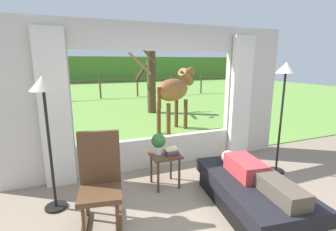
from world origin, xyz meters
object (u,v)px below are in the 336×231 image
object	(u,v)px
rocking_chair	(100,180)
floor_lamp_left	(45,104)
side_table	(165,160)
horse	(174,90)
potted_plant	(158,142)
book_stack	(171,151)
reclining_person	(256,174)
recliner_sofa	(251,194)
pasture_tree	(150,80)
floor_lamp_right	(284,85)

from	to	relation	value
rocking_chair	floor_lamp_left	world-z (taller)	floor_lamp_left
side_table	horse	xyz separation A→B (m)	(1.37, 2.81, 0.73)
potted_plant	horse	world-z (taller)	horse
side_table	horse	world-z (taller)	horse
book_stack	horse	distance (m)	3.19
reclining_person	recliner_sofa	bearing A→B (deg)	97.85
floor_lamp_left	horse	xyz separation A→B (m)	(2.94, 2.84, -0.26)
reclining_person	rocking_chair	xyz separation A→B (m)	(-1.85, 0.50, 0.02)
rocking_chair	side_table	distance (m)	1.18
recliner_sofa	horse	size ratio (longest dim) A/B	1.04
recliner_sofa	pasture_tree	world-z (taller)	pasture_tree
floor_lamp_left	floor_lamp_right	world-z (taller)	floor_lamp_right
potted_plant	side_table	bearing A→B (deg)	-36.87
floor_lamp_left	pasture_tree	xyz separation A→B (m)	(3.08, 5.47, -0.15)
floor_lamp_right	recliner_sofa	bearing A→B (deg)	-147.96
book_stack	horse	xyz separation A→B (m)	(1.28, 2.87, 0.58)
rocking_chair	side_table	bearing A→B (deg)	38.36
potted_plant	recliner_sofa	bearing A→B (deg)	-49.87
potted_plant	floor_lamp_left	distance (m)	1.65
recliner_sofa	rocking_chair	bearing A→B (deg)	174.15
rocking_chair	pasture_tree	world-z (taller)	pasture_tree
book_stack	horse	size ratio (longest dim) A/B	0.12
reclining_person	horse	size ratio (longest dim) A/B	0.83
reclining_person	book_stack	bearing A→B (deg)	134.11
recliner_sofa	horse	distance (m)	3.97
reclining_person	horse	distance (m)	3.96
reclining_person	floor_lamp_left	world-z (taller)	floor_lamp_left
book_stack	floor_lamp_left	bearing A→B (deg)	179.16
reclining_person	floor_lamp_left	bearing A→B (deg)	164.60
side_table	book_stack	xyz separation A→B (m)	(0.09, -0.06, 0.15)
reclining_person	book_stack	xyz separation A→B (m)	(-0.74, 1.01, 0.05)
reclining_person	potted_plant	world-z (taller)	potted_plant
book_stack	rocking_chair	bearing A→B (deg)	-155.70
floor_lamp_left	floor_lamp_right	distance (m)	3.59
recliner_sofa	floor_lamp_left	world-z (taller)	floor_lamp_left
rocking_chair	floor_lamp_left	bearing A→B (deg)	145.59
side_table	potted_plant	size ratio (longest dim) A/B	1.63
floor_lamp_left	potted_plant	bearing A→B (deg)	3.55
rocking_chair	potted_plant	xyz separation A→B (m)	(0.95, 0.62, 0.16)
horse	rocking_chair	bearing A→B (deg)	-67.88
horse	recliner_sofa	bearing A→B (deg)	-40.56
floor_lamp_left	book_stack	bearing A→B (deg)	-0.84
rocking_chair	pasture_tree	distance (m)	6.55
rocking_chair	floor_lamp_left	xyz separation A→B (m)	(-0.54, 0.53, 0.87)
potted_plant	pasture_tree	xyz separation A→B (m)	(1.59, 5.38, 0.56)
side_table	potted_plant	distance (m)	0.29
floor_lamp_right	pasture_tree	world-z (taller)	pasture_tree
book_stack	pasture_tree	size ratio (longest dim) A/B	0.08
book_stack	pasture_tree	distance (m)	5.72
reclining_person	rocking_chair	world-z (taller)	rocking_chair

